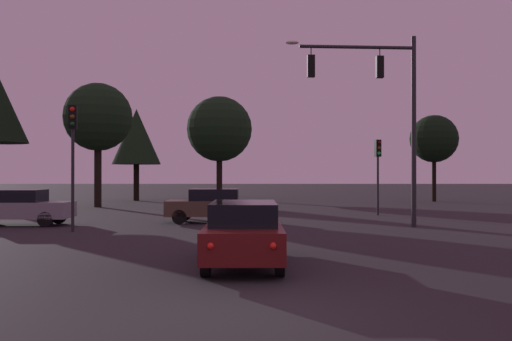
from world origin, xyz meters
The scene contains 11 objects.
ground_plane centered at (0.00, 24.50, 0.00)m, with size 168.00×168.00×0.00m, color #262326.
traffic_signal_mast_arm centered at (5.35, 13.82, 5.37)m, with size 5.43×0.61×7.88m.
traffic_light_corner_left centered at (-6.75, 12.08, 3.38)m, with size 0.34×0.37×4.80m.
traffic_light_corner_right centered at (6.68, 20.16, 2.85)m, with size 0.35×0.38×4.01m.
car_nearside_lane centered at (-0.09, 4.74, 0.80)m, with size 1.81×4.65×1.52m.
car_crossing_left centered at (-10.00, 14.58, 0.80)m, with size 4.59×1.73×1.52m.
car_crossing_right centered at (-1.78, 15.83, 0.79)m, with size 4.05×1.77×1.52m.
tree_behind_sign centered at (-3.00, 38.48, 6.09)m, with size 5.70×5.70×8.96m.
tree_left_far centered at (14.30, 34.08, 4.95)m, with size 3.75×3.75×6.85m.
tree_center_horizon centered at (-9.58, 35.46, 5.20)m, with size 3.95×3.95×7.50m.
tree_lot_edge centered at (-10.23, 27.04, 5.91)m, with size 4.48×4.48×8.19m.
Camera 1 is at (0.20, -8.15, 2.20)m, focal length 37.50 mm.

